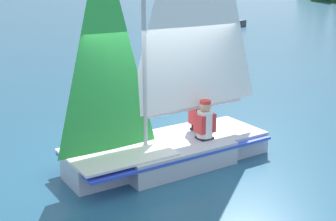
{
  "coord_description": "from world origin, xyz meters",
  "views": [
    {
      "loc": [
        8.11,
        0.45,
        3.45
      ],
      "look_at": [
        0.0,
        0.0,
        1.02
      ],
      "focal_mm": 50.0,
      "sensor_mm": 36.0,
      "label": 1
    }
  ],
  "objects_px": {
    "sailor_helm": "(205,128)",
    "sailor_crew": "(199,120)",
    "motorboat_distant": "(218,22)",
    "sailboat_main": "(170,115)"
  },
  "relations": [
    {
      "from": "sailboat_main",
      "to": "sailor_helm",
      "type": "distance_m",
      "value": 0.72
    },
    {
      "from": "sailboat_main",
      "to": "sailor_crew",
      "type": "xyz_separation_m",
      "value": [
        -0.67,
        0.53,
        -0.3
      ]
    },
    {
      "from": "sailboat_main",
      "to": "sailor_helm",
      "type": "relative_size",
      "value": 5.23
    },
    {
      "from": "sailor_helm",
      "to": "sailor_crew",
      "type": "relative_size",
      "value": 1.0
    },
    {
      "from": "sailboat_main",
      "to": "sailor_helm",
      "type": "height_order",
      "value": "sailboat_main"
    },
    {
      "from": "sailor_crew",
      "to": "motorboat_distant",
      "type": "distance_m",
      "value": 21.08
    },
    {
      "from": "sailor_helm",
      "to": "motorboat_distant",
      "type": "height_order",
      "value": "sailor_helm"
    },
    {
      "from": "sailboat_main",
      "to": "sailor_crew",
      "type": "relative_size",
      "value": 5.24
    },
    {
      "from": "sailor_crew",
      "to": "motorboat_distant",
      "type": "xyz_separation_m",
      "value": [
        -21.03,
        1.35,
        -0.24
      ]
    },
    {
      "from": "sailor_helm",
      "to": "motorboat_distant",
      "type": "bearing_deg",
      "value": -129.53
    }
  ]
}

